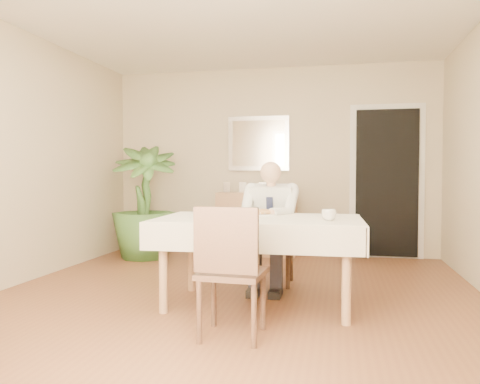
% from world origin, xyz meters
% --- Properties ---
extents(room, '(5.00, 5.02, 2.60)m').
position_xyz_m(room, '(0.00, 0.00, 1.30)').
color(room, brown).
rests_on(room, ground).
extents(window, '(1.34, 0.04, 1.44)m').
position_xyz_m(window, '(0.00, -2.47, 1.45)').
color(window, silver).
rests_on(window, room).
extents(doorway, '(0.96, 0.07, 2.10)m').
position_xyz_m(doorway, '(1.55, 2.46, 1.00)').
color(doorway, silver).
rests_on(doorway, ground).
extents(mirror, '(0.86, 0.04, 0.76)m').
position_xyz_m(mirror, '(-0.18, 2.47, 1.55)').
color(mirror, silver).
rests_on(mirror, room).
extents(dining_table, '(1.74, 1.06, 0.75)m').
position_xyz_m(dining_table, '(0.27, -0.12, 0.67)').
color(dining_table, '#A87851').
rests_on(dining_table, ground).
extents(chair_far, '(0.47, 0.47, 0.89)m').
position_xyz_m(chair_far, '(0.27, 0.76, 0.50)').
color(chair_far, '#3B2418').
rests_on(chair_far, ground).
extents(chair_near, '(0.45, 0.45, 0.91)m').
position_xyz_m(chair_near, '(0.21, -0.99, 0.51)').
color(chair_near, '#3B2418').
rests_on(chair_near, ground).
extents(seated_man, '(0.48, 0.72, 1.24)m').
position_xyz_m(seated_man, '(0.27, 0.47, 0.69)').
color(seated_man, white).
rests_on(seated_man, ground).
extents(plate, '(0.26, 0.26, 0.02)m').
position_xyz_m(plate, '(0.27, 0.09, 0.76)').
color(plate, white).
rests_on(plate, dining_table).
extents(food, '(0.14, 0.14, 0.06)m').
position_xyz_m(food, '(0.27, 0.09, 0.78)').
color(food, olive).
rests_on(food, dining_table).
extents(knife, '(0.01, 0.13, 0.01)m').
position_xyz_m(knife, '(0.31, 0.03, 0.78)').
color(knife, silver).
rests_on(knife, dining_table).
extents(fork, '(0.01, 0.13, 0.01)m').
position_xyz_m(fork, '(0.23, 0.03, 0.78)').
color(fork, silver).
rests_on(fork, dining_table).
extents(coffee_mug, '(0.13, 0.13, 0.09)m').
position_xyz_m(coffee_mug, '(0.85, -0.26, 0.80)').
color(coffee_mug, white).
rests_on(coffee_mug, dining_table).
extents(sideboard, '(1.08, 0.38, 0.87)m').
position_xyz_m(sideboard, '(-0.18, 2.32, 0.43)').
color(sideboard, '#A87851').
rests_on(sideboard, ground).
extents(photo_frame_left, '(0.10, 0.02, 0.14)m').
position_xyz_m(photo_frame_left, '(-0.62, 2.40, 0.94)').
color(photo_frame_left, silver).
rests_on(photo_frame_left, sideboard).
extents(photo_frame_center, '(0.10, 0.02, 0.14)m').
position_xyz_m(photo_frame_center, '(-0.39, 2.39, 0.94)').
color(photo_frame_center, silver).
rests_on(photo_frame_center, sideboard).
extents(photo_frame_right, '(0.10, 0.02, 0.14)m').
position_xyz_m(photo_frame_right, '(-0.11, 2.38, 0.94)').
color(photo_frame_right, silver).
rests_on(photo_frame_right, sideboard).
extents(potted_palm, '(1.10, 1.10, 1.51)m').
position_xyz_m(potted_palm, '(-1.61, 1.79, 0.76)').
color(potted_palm, '#355C24').
rests_on(potted_palm, ground).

